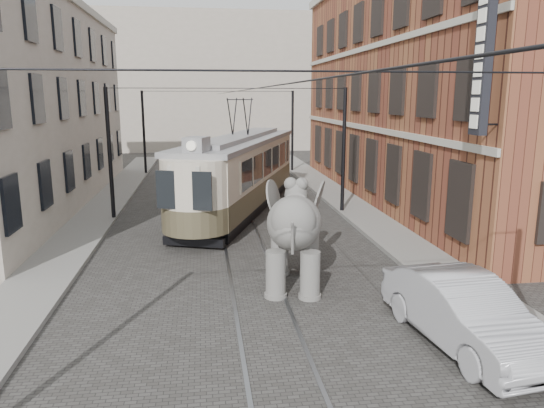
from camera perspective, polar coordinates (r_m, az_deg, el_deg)
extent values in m
plane|color=#3C3A37|center=(18.42, -2.88, -5.69)|extent=(120.00, 120.00, 0.00)
cube|color=slate|center=(19.80, 14.74, -4.59)|extent=(2.00, 60.00, 0.15)
cube|color=slate|center=(19.02, -22.90, -5.84)|extent=(2.00, 60.00, 0.15)
cube|color=brown|center=(29.28, 17.82, 12.23)|extent=(8.00, 26.00, 12.00)
cube|color=#9F9484|center=(29.10, -27.32, 9.52)|extent=(7.00, 24.00, 10.00)
cube|color=#9F9484|center=(57.53, -6.51, 13.32)|extent=(28.00, 10.00, 14.00)
imported|color=#9E9DA1|center=(12.56, 20.74, -11.26)|extent=(2.30, 5.02, 1.60)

